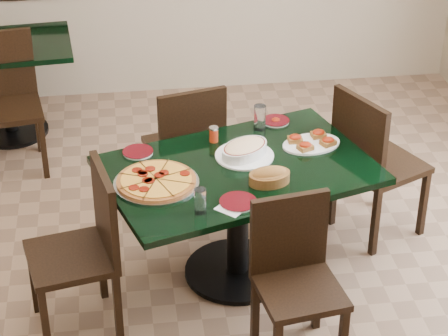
{
  "coord_description": "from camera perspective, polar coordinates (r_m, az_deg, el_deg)",
  "views": [
    {
      "loc": [
        -0.39,
        -4.12,
        3.27
      ],
      "look_at": [
        0.17,
        0.0,
        0.81
      ],
      "focal_mm": 70.0,
      "sensor_mm": 36.0,
      "label": 1
    }
  ],
  "objects": [
    {
      "name": "floor",
      "position": [
        5.27,
        -1.83,
        -7.71
      ],
      "size": [
        5.5,
        5.5,
        0.0
      ],
      "primitive_type": "plane",
      "color": "#86674D",
      "rests_on": "ground"
    },
    {
      "name": "main_table",
      "position": [
        5.05,
        0.92,
        -1.72
      ],
      "size": [
        1.71,
        1.36,
        0.75
      ],
      "rotation": [
        0.0,
        0.0,
        0.3
      ],
      "color": "black",
      "rests_on": "floor"
    },
    {
      "name": "back_table",
      "position": [
        6.87,
        -14.17,
        6.12
      ],
      "size": [
        1.09,
        0.83,
        0.75
      ],
      "rotation": [
        0.0,
        0.0,
        0.08
      ],
      "color": "black",
      "rests_on": "floor"
    },
    {
      "name": "chair_far",
      "position": [
        5.65,
        -2.41,
        1.64
      ],
      "size": [
        0.54,
        0.54,
        0.95
      ],
      "rotation": [
        0.0,
        0.0,
        3.38
      ],
      "color": "black",
      "rests_on": "floor"
    },
    {
      "name": "chair_near",
      "position": [
        4.57,
        4.65,
        -6.69
      ],
      "size": [
        0.48,
        0.48,
        0.9
      ],
      "rotation": [
        0.0,
        0.0,
        0.15
      ],
      "color": "black",
      "rests_on": "floor"
    },
    {
      "name": "chair_right",
      "position": [
        5.49,
        9.58,
        0.69
      ],
      "size": [
        0.62,
        0.62,
        1.0
      ],
      "rotation": [
        0.0,
        0.0,
        2.02
      ],
      "color": "black",
      "rests_on": "floor"
    },
    {
      "name": "chair_left",
      "position": [
        4.75,
        -8.97,
        -4.81
      ],
      "size": [
        0.53,
        0.53,
        0.97
      ],
      "rotation": [
        0.0,
        0.0,
        -1.37
      ],
      "color": "black",
      "rests_on": "floor"
    },
    {
      "name": "back_chair_near",
      "position": [
        6.43,
        -14.06,
        4.73
      ],
      "size": [
        0.53,
        0.53,
        0.99
      ],
      "rotation": [
        0.0,
        0.0,
        0.15
      ],
      "color": "black",
      "rests_on": "floor"
    },
    {
      "name": "pepperoni_pizza",
      "position": [
        4.8,
        -4.44,
        -0.85
      ],
      "size": [
        0.47,
        0.47,
        0.04
      ],
      "rotation": [
        0.0,
        0.0,
        0.39
      ],
      "color": "silver",
      "rests_on": "main_table"
    },
    {
      "name": "lasagna_casserole",
      "position": [
        5.03,
        1.35,
        1.21
      ],
      "size": [
        0.37,
        0.34,
        0.09
      ],
      "rotation": [
        0.0,
        0.0,
        0.64
      ],
      "color": "white",
      "rests_on": "main_table"
    },
    {
      "name": "bread_basket",
      "position": [
        4.79,
        2.99,
        -0.54
      ],
      "size": [
        0.26,
        0.2,
        0.1
      ],
      "rotation": [
        0.0,
        0.0,
        0.19
      ],
      "color": "brown",
      "rests_on": "main_table"
    },
    {
      "name": "bruschetta_platter",
      "position": [
        5.19,
        5.73,
        1.72
      ],
      "size": [
        0.4,
        0.32,
        0.05
      ],
      "rotation": [
        0.0,
        0.0,
        0.23
      ],
      "color": "white",
      "rests_on": "main_table"
    },
    {
      "name": "side_plate_near",
      "position": [
        4.63,
        0.93,
        -2.23
      ],
      "size": [
        0.2,
        0.2,
        0.02
      ],
      "rotation": [
        0.0,
        0.0,
        0.52
      ],
      "color": "white",
      "rests_on": "main_table"
    },
    {
      "name": "side_plate_far_r",
      "position": [
        5.44,
        3.4,
        3.1
      ],
      "size": [
        0.17,
        0.17,
        0.03
      ],
      "rotation": [
        0.0,
        0.0,
        0.61
      ],
      "color": "white",
      "rests_on": "main_table"
    },
    {
      "name": "side_plate_far_l",
      "position": [
        5.11,
        -5.64,
        1.05
      ],
      "size": [
        0.18,
        0.18,
        0.02
      ],
      "rotation": [
        0.0,
        0.0,
        0.65
      ],
      "color": "white",
      "rests_on": "main_table"
    },
    {
      "name": "napkin_setting",
      "position": [
        4.59,
        0.56,
        -2.59
      ],
      "size": [
        0.2,
        0.2,
        0.01
      ],
      "rotation": [
        0.0,
        0.0,
        0.8
      ],
      "color": "white",
      "rests_on": "main_table"
    },
    {
      "name": "water_glass_a",
      "position": [
        5.32,
        2.35,
        3.31
      ],
      "size": [
        0.07,
        0.07,
        0.16
      ],
      "primitive_type": "cylinder",
      "color": "white",
      "rests_on": "main_table"
    },
    {
      "name": "water_glass_b",
      "position": [
        4.52,
        -1.56,
        -2.16
      ],
      "size": [
        0.07,
        0.07,
        0.14
      ],
      "primitive_type": "cylinder",
      "color": "white",
      "rests_on": "main_table"
    },
    {
      "name": "pepper_shaker",
      "position": [
        5.19,
        -0.67,
        2.23
      ],
      "size": [
        0.06,
        0.06,
        0.09
      ],
      "color": "red",
      "rests_on": "main_table"
    }
  ]
}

